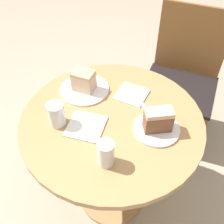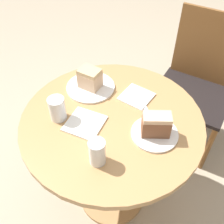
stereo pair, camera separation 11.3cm
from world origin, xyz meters
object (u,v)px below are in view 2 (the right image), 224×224
Objects in this scene: plate_far at (91,87)px; cake_slice_near at (156,125)px; cake_slice_far at (90,78)px; chair at (197,83)px; glass_lemonade at (58,110)px; glass_water at (97,153)px; plate_near at (154,134)px.

plate_far is 0.42m from cake_slice_near.
cake_slice_near is 0.41m from cake_slice_far.
plate_far is 0.05m from cake_slice_far.
chair is 7.06× the size of cake_slice_near.
glass_lemonade is at bearing -155.90° from cake_slice_near.
cake_slice_near reaches higher than glass_water.
glass_lemonade is at bearing 165.75° from glass_water.
chair is 4.60× the size of plate_near.
plate_far is at bearing -122.33° from chair.
cake_slice_far is at bearing 94.96° from glass_lemonade.
glass_water reaches higher than glass_lemonade.
plate_far is at bearing 153.43° from cake_slice_far.
cake_slice_near is at bearing 26.57° from plate_near.
plate_far is (-0.41, 0.07, 0.00)m from plate_near.
plate_near is (0.08, -0.75, 0.25)m from chair.
plate_near is 1.80× the size of glass_lemonade.
plate_far is 2.14× the size of glass_water.
plate_near is at bearing 24.10° from glass_lemonade.
cake_slice_near is at bearing 24.10° from glass_lemonade.
cake_slice_near reaches higher than plate_near.
plate_near is 0.41m from plate_far.
plate_far is 2.20× the size of cake_slice_far.
cake_slice_far is (-0.33, -0.68, 0.31)m from chair.
chair reaches higher than glass_lemonade.
glass_water is (0.30, -0.31, -0.01)m from cake_slice_far.
cake_slice_far is 0.24m from glass_lemonade.
cake_slice_near is 1.19× the size of cake_slice_far.
cake_slice_near is (0.08, -0.75, 0.31)m from chair.
glass_water is (-0.11, -0.25, -0.01)m from cake_slice_near.
glass_water is at bearing -45.83° from plate_far.
cake_slice_near is at bearing 66.64° from glass_water.
glass_lemonade is at bearing -85.04° from plate_far.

